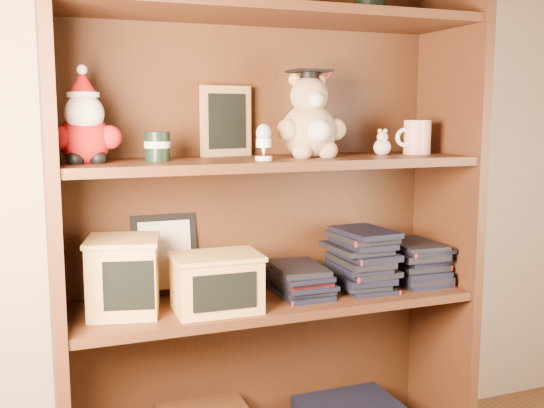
{
  "coord_description": "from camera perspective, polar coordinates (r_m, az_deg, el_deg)",
  "views": [
    {
      "loc": [
        -0.66,
        -0.35,
        1.07
      ],
      "look_at": [
        -0.04,
        1.3,
        0.82
      ],
      "focal_mm": 42.0,
      "sensor_mm": 36.0,
      "label": 1
    }
  ],
  "objects": [
    {
      "name": "chalkboard_plaque",
      "position": [
        1.85,
        -4.16,
        7.31
      ],
      "size": [
        0.16,
        0.1,
        0.2
      ],
      "color": "#9E7547",
      "rests_on": "shelf_upper"
    },
    {
      "name": "bookcase",
      "position": [
        1.84,
        -0.63,
        -1.06
      ],
      "size": [
        1.2,
        0.35,
        1.6
      ],
      "color": "#4A2815",
      "rests_on": "ground"
    },
    {
      "name": "egg_cup",
      "position": [
        1.68,
        -0.75,
        5.71
      ],
      "size": [
        0.05,
        0.05,
        0.1
      ],
      "color": "white",
      "rests_on": "shelf_upper"
    },
    {
      "name": "grad_teddy_bear",
      "position": [
        1.81,
        3.41,
        7.24
      ],
      "size": [
        0.21,
        0.18,
        0.25
      ],
      "color": "tan",
      "rests_on": "shelf_upper"
    },
    {
      "name": "pencils_box",
      "position": [
        1.71,
        -4.99,
        -6.98
      ],
      "size": [
        0.24,
        0.17,
        0.15
      ],
      "color": "tan",
      "rests_on": "shelf_lower"
    },
    {
      "name": "book_stack_mid",
      "position": [
        1.94,
        7.93,
        -4.9
      ],
      "size": [
        0.14,
        0.2,
        0.18
      ],
      "color": "black",
      "rests_on": "shelf_lower"
    },
    {
      "name": "shelf_lower",
      "position": [
        1.85,
        0.0,
        -8.69
      ],
      "size": [
        1.14,
        0.33,
        0.02
      ],
      "color": "#4A2815",
      "rests_on": "ground"
    },
    {
      "name": "pink_figurine",
      "position": [
        1.92,
        9.85,
        5.25
      ],
      "size": [
        0.05,
        0.05,
        0.08
      ],
      "color": "beige",
      "rests_on": "shelf_upper"
    },
    {
      "name": "treats_box",
      "position": [
        1.72,
        -13.15,
        -6.24
      ],
      "size": [
        0.22,
        0.22,
        0.2
      ],
      "color": "tan",
      "rests_on": "shelf_lower"
    },
    {
      "name": "certificate_frame",
      "position": [
        1.87,
        -9.59,
        -4.5
      ],
      "size": [
        0.19,
        0.05,
        0.23
      ],
      "color": "black",
      "rests_on": "shelf_lower"
    },
    {
      "name": "santa_plush",
      "position": [
        1.65,
        -16.45,
        6.69
      ],
      "size": [
        0.18,
        0.13,
        0.25
      ],
      "color": "#A50F0F",
      "rests_on": "shelf_upper"
    },
    {
      "name": "shelf_upper",
      "position": [
        1.78,
        0.0,
        3.76
      ],
      "size": [
        1.14,
        0.33,
        0.02
      ],
      "color": "#4A2815",
      "rests_on": "ground"
    },
    {
      "name": "book_stack_right",
      "position": [
        2.04,
        12.68,
        -5.05
      ],
      "size": [
        0.14,
        0.2,
        0.13
      ],
      "color": "black",
      "rests_on": "shelf_lower"
    },
    {
      "name": "teacher_mug",
      "position": [
        1.99,
        12.82,
        5.86
      ],
      "size": [
        0.12,
        0.08,
        0.1
      ],
      "color": "silver",
      "rests_on": "shelf_upper"
    },
    {
      "name": "teachers_tin",
      "position": [
        1.69,
        -10.23,
        5.13
      ],
      "size": [
        0.07,
        0.07,
        0.08
      ],
      "color": "black",
      "rests_on": "shelf_upper"
    },
    {
      "name": "book_stack_left",
      "position": [
        1.87,
        2.55,
        -6.63
      ],
      "size": [
        0.14,
        0.2,
        0.1
      ],
      "color": "black",
      "rests_on": "shelf_lower"
    }
  ]
}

